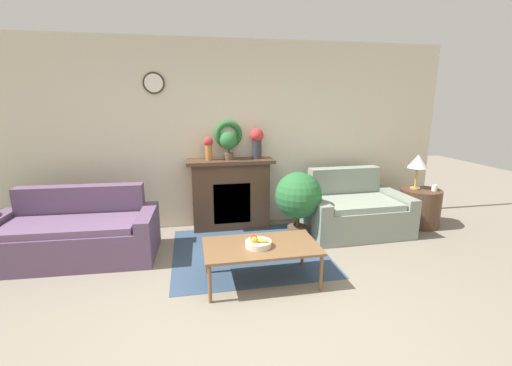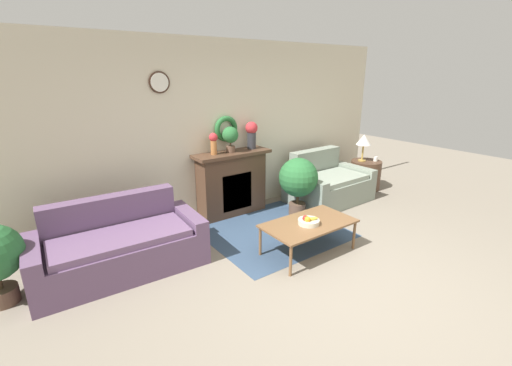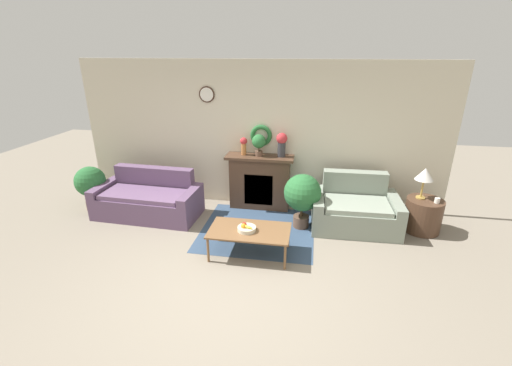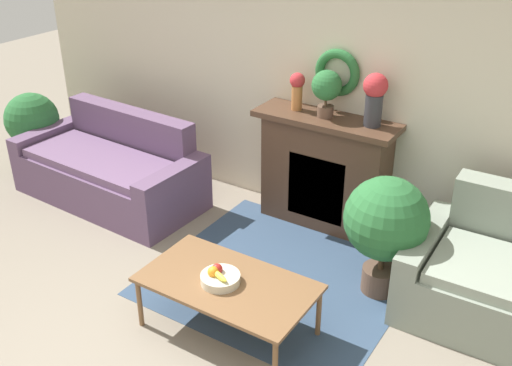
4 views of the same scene
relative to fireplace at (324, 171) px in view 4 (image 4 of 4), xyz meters
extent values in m
cube|color=#334760|center=(0.11, -0.91, -0.52)|extent=(1.88, 1.76, 0.01)
cube|color=beige|center=(-0.05, 0.21, 0.83)|extent=(6.80, 0.06, 2.70)
torus|color=#286633|center=(0.00, 0.13, 0.85)|extent=(0.40, 0.08, 0.40)
cube|color=#4C3323|center=(0.00, 0.01, -0.03)|extent=(1.11, 0.34, 0.98)
cube|color=black|center=(0.00, -0.15, -0.11)|extent=(0.53, 0.02, 0.59)
cube|color=orange|center=(0.00, -0.16, -0.18)|extent=(0.43, 0.01, 0.32)
cube|color=#4C3323|center=(0.00, -0.03, 0.49)|extent=(1.25, 0.41, 0.05)
cube|color=#604766|center=(-1.95, -0.80, -0.32)|extent=(1.54, 0.74, 0.41)
cube|color=#604766|center=(-1.94, -0.37, -0.11)|extent=(1.52, 0.25, 0.82)
cube|color=#604766|center=(-2.79, -0.67, -0.25)|extent=(0.21, 0.87, 0.55)
cube|color=#604766|center=(-1.11, -0.74, -0.25)|extent=(0.21, 0.87, 0.55)
cube|color=#6A4E70|center=(-1.95, -0.80, -0.07)|extent=(1.48, 0.68, 0.08)
cube|color=gray|center=(1.72, -0.63, -0.31)|extent=(1.10, 0.78, 0.42)
cube|color=gray|center=(1.09, -0.53, -0.24)|extent=(0.19, 0.97, 0.56)
cube|color=brown|center=(0.11, -1.65, -0.12)|extent=(1.18, 0.66, 0.03)
cylinder|color=brown|center=(-0.44, -1.94, -0.33)|extent=(0.04, 0.04, 0.39)
cylinder|color=brown|center=(0.66, -1.94, -0.33)|extent=(0.04, 0.04, 0.39)
cylinder|color=brown|center=(-0.44, -1.36, -0.33)|extent=(0.04, 0.04, 0.39)
cylinder|color=brown|center=(0.66, -1.36, -0.33)|extent=(0.04, 0.04, 0.39)
cylinder|color=beige|center=(0.08, -1.68, -0.08)|extent=(0.27, 0.27, 0.06)
sphere|color=#B2231E|center=(0.04, -1.66, -0.03)|extent=(0.08, 0.08, 0.08)
sphere|color=orange|center=(0.03, -1.70, -0.03)|extent=(0.08, 0.08, 0.08)
ellipsoid|color=yellow|center=(0.09, -1.72, -0.03)|extent=(0.17, 0.10, 0.04)
cylinder|color=#AD6B38|center=(-0.30, 0.01, 0.62)|extent=(0.09, 0.09, 0.21)
sphere|color=#B72D33|center=(-0.30, 0.01, 0.77)|extent=(0.13, 0.13, 0.13)
cylinder|color=#2D2D33|center=(0.39, 0.01, 0.64)|extent=(0.14, 0.14, 0.26)
sphere|color=#B72D33|center=(0.39, 0.01, 0.85)|extent=(0.20, 0.20, 0.20)
cylinder|color=brown|center=(-0.02, -0.01, 0.56)|extent=(0.14, 0.14, 0.10)
cylinder|color=#4C3823|center=(-0.02, -0.01, 0.64)|extent=(0.02, 0.02, 0.07)
sphere|color=#286633|center=(-0.02, -0.01, 0.78)|extent=(0.25, 0.25, 0.25)
cylinder|color=brown|center=(-3.10, -0.62, -0.44)|extent=(0.29, 0.29, 0.17)
cylinder|color=#4C3823|center=(-3.10, -0.62, -0.27)|extent=(0.05, 0.05, 0.15)
sphere|color=#286633|center=(-3.10, -0.62, 0.04)|extent=(0.56, 0.56, 0.56)
cylinder|color=brown|center=(0.82, -0.67, -0.42)|extent=(0.27, 0.27, 0.20)
cylinder|color=#4C3823|center=(0.82, -0.67, -0.24)|extent=(0.04, 0.04, 0.17)
sphere|color=#286633|center=(0.82, -0.67, 0.11)|extent=(0.62, 0.62, 0.62)
camera|label=1|loc=(-0.56, -4.84, 1.33)|focal=24.00mm
camera|label=2|loc=(-2.73, -4.46, 1.69)|focal=24.00mm
camera|label=3|loc=(0.93, -5.94, 2.34)|focal=24.00mm
camera|label=4|loc=(2.02, -4.29, 2.32)|focal=42.00mm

